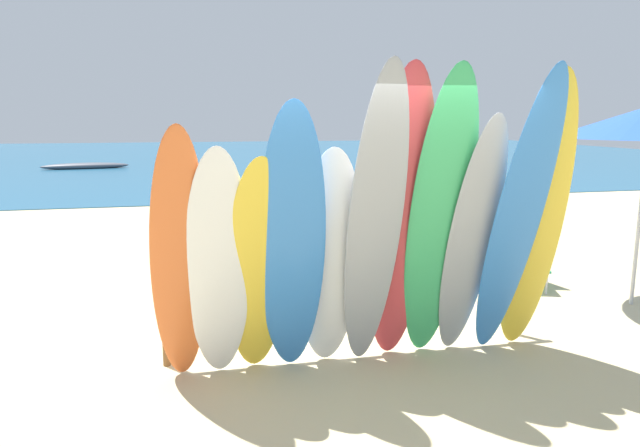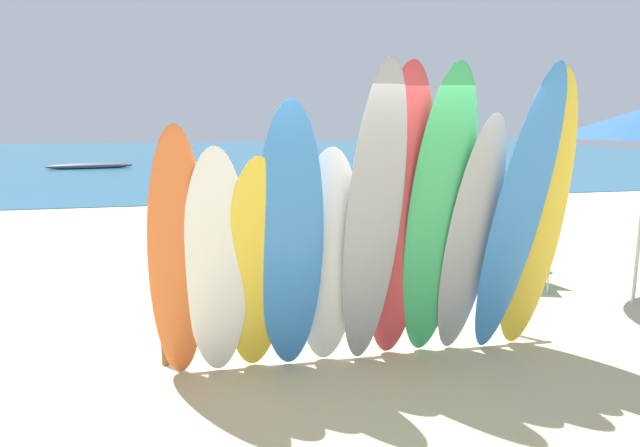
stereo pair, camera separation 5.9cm
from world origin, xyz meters
name	(u,v)px [view 1 (the left image)]	position (x,y,z in m)	size (l,w,h in m)	color
ground	(237,186)	(0.00, 14.00, 0.00)	(60.00, 60.00, 0.00)	#D3BC8C
ocean_water	(215,155)	(0.00, 30.09, 0.01)	(60.00, 40.00, 0.02)	#235B7F
surfboard_rack	(353,292)	(0.00, 0.00, 0.58)	(3.66, 0.07, 0.72)	brown
surfboard_orange_0	(180,260)	(-1.60, -0.50, 1.11)	(0.47, 0.07, 2.28)	orange
surfboard_white_1	(218,268)	(-1.30, -0.50, 1.02)	(0.54, 0.06, 2.11)	white
surfboard_yellow_2	(258,270)	(-0.97, -0.47, 0.98)	(0.54, 0.06, 2.04)	yellow
surfboard_blue_3	(292,246)	(-0.69, -0.56, 1.20)	(0.56, 0.08, 2.48)	#337AD1
surfboard_white_4	(330,261)	(-0.33, -0.41, 1.01)	(0.56, 0.07, 2.06)	white
surfboard_grey_5	(375,224)	(0.02, -0.59, 1.36)	(0.49, 0.07, 2.79)	#999EA3
surfboard_red_6	(400,220)	(0.30, -0.45, 1.36)	(0.57, 0.07, 2.76)	#D13D42
surfboard_green_7	(439,220)	(0.64, -0.51, 1.35)	(0.57, 0.08, 2.77)	#38B266
surfboard_grey_8	(471,241)	(0.96, -0.51, 1.15)	(0.48, 0.06, 2.38)	#999EA3
surfboard_blue_9	(518,220)	(1.34, -0.63, 1.35)	(0.50, 0.06, 2.81)	#337AD1
surfboard_yellow_10	(536,217)	(1.61, -0.50, 1.34)	(0.57, 0.07, 2.74)	yellow
beachgoer_midbeach	(176,189)	(-1.77, 5.79, 0.94)	(0.42, 0.58, 1.63)	#9E704C
beachgoer_by_water	(488,204)	(3.10, 3.06, 0.90)	(0.40, 0.59, 1.56)	beige
beach_chair_red	(525,255)	(2.86, 1.59, 0.43)	(0.70, 0.82, 0.82)	#B7B7BC
distant_boat	(85,166)	(-6.03, 22.08, 0.13)	(3.73, 1.17, 0.29)	#4C515B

